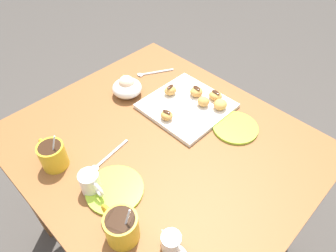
# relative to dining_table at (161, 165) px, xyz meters

# --- Properties ---
(ground_plane) EXTENTS (8.00, 8.00, 0.00)m
(ground_plane) POSITION_rel_dining_table_xyz_m (0.00, 0.00, -0.60)
(ground_plane) COLOR #423D38
(dining_table) EXTENTS (1.00, 0.87, 0.73)m
(dining_table) POSITION_rel_dining_table_xyz_m (0.00, 0.00, 0.00)
(dining_table) COLOR brown
(dining_table) RESTS_ON ground_plane
(pastry_plate_square) EXTENTS (0.29, 0.29, 0.02)m
(pastry_plate_square) POSITION_rel_dining_table_xyz_m (0.06, -0.19, 0.14)
(pastry_plate_square) COLOR silver
(pastry_plate_square) RESTS_ON dining_table
(coffee_mug_mustard_left) EXTENTS (0.13, 0.09, 0.14)m
(coffee_mug_mustard_left) POSITION_rel_dining_table_xyz_m (-0.17, 0.30, 0.18)
(coffee_mug_mustard_left) COLOR gold
(coffee_mug_mustard_left) RESTS_ON dining_table
(coffee_mug_mustard_right) EXTENTS (0.12, 0.08, 0.13)m
(coffee_mug_mustard_right) POSITION_rel_dining_table_xyz_m (0.17, 0.30, 0.18)
(coffee_mug_mustard_right) COLOR gold
(coffee_mug_mustard_right) RESTS_ON dining_table
(cream_pitcher_white) EXTENTS (0.10, 0.06, 0.07)m
(cream_pitcher_white) POSITION_rel_dining_table_xyz_m (0.01, 0.28, 0.17)
(cream_pitcher_white) COLOR silver
(cream_pitcher_white) RESTS_ON dining_table
(ice_cream_bowl) EXTENTS (0.12, 0.12, 0.09)m
(ice_cream_bowl) POSITION_rel_dining_table_xyz_m (0.28, -0.09, 0.17)
(ice_cream_bowl) COLOR silver
(ice_cream_bowl) RESTS_ON dining_table
(chocolate_sauce_pitcher) EXTENTS (0.09, 0.05, 0.06)m
(chocolate_sauce_pitcher) POSITION_rel_dining_table_xyz_m (-0.28, 0.24, 0.16)
(chocolate_sauce_pitcher) COLOR silver
(chocolate_sauce_pitcher) RESTS_ON dining_table
(saucer_lime_left) EXTENTS (0.16, 0.16, 0.01)m
(saucer_lime_left) POSITION_rel_dining_table_xyz_m (-0.14, -0.23, 0.13)
(saucer_lime_left) COLOR #9EC633
(saucer_lime_left) RESTS_ON dining_table
(saucer_lime_right) EXTENTS (0.17, 0.17, 0.01)m
(saucer_lime_right) POSITION_rel_dining_table_xyz_m (-0.04, 0.23, 0.13)
(saucer_lime_right) COLOR #9EC633
(saucer_lime_right) RESTS_ON dining_table
(loose_spoon_near_saucer) EXTENTS (0.09, 0.14, 0.01)m
(loose_spoon_near_saucer) POSITION_rel_dining_table_xyz_m (0.32, -0.25, 0.13)
(loose_spoon_near_saucer) COLOR silver
(loose_spoon_near_saucer) RESTS_ON dining_table
(loose_spoon_by_plate) EXTENTS (0.04, 0.16, 0.01)m
(loose_spoon_by_plate) POSITION_rel_dining_table_xyz_m (0.07, 0.18, 0.13)
(loose_spoon_by_plate) COLOR silver
(loose_spoon_by_plate) RESTS_ON dining_table
(beignet_0) EXTENTS (0.05, 0.06, 0.04)m
(beignet_0) POSITION_rel_dining_table_xyz_m (0.14, -0.19, 0.16)
(beignet_0) COLOR #D19347
(beignet_0) RESTS_ON pastry_plate_square
(chocolate_drizzle_0) EXTENTS (0.02, 0.04, 0.00)m
(chocolate_drizzle_0) POSITION_rel_dining_table_xyz_m (0.14, -0.19, 0.18)
(chocolate_drizzle_0) COLOR #381E11
(chocolate_drizzle_0) RESTS_ON beignet_0
(beignet_1) EXTENTS (0.06, 0.06, 0.03)m
(beignet_1) POSITION_rel_dining_table_xyz_m (-0.00, -0.30, 0.16)
(beignet_1) COLOR #D19347
(beignet_1) RESTS_ON pastry_plate_square
(chocolate_drizzle_1) EXTENTS (0.04, 0.02, 0.00)m
(chocolate_drizzle_1) POSITION_rel_dining_table_xyz_m (-0.00, -0.30, 0.18)
(chocolate_drizzle_1) COLOR #381E11
(chocolate_drizzle_1) RESTS_ON beignet_1
(beignet_2) EXTENTS (0.05, 0.05, 0.03)m
(beignet_2) POSITION_rel_dining_table_xyz_m (0.06, -0.08, 0.16)
(beignet_2) COLOR #D19347
(beignet_2) RESTS_ON pastry_plate_square
(chocolate_drizzle_2) EXTENTS (0.03, 0.02, 0.00)m
(chocolate_drizzle_2) POSITION_rel_dining_table_xyz_m (0.06, -0.08, 0.18)
(chocolate_drizzle_2) COLOR #381E11
(chocolate_drizzle_2) RESTS_ON beignet_2
(beignet_3) EXTENTS (0.05, 0.05, 0.04)m
(beignet_3) POSITION_rel_dining_table_xyz_m (0.01, -0.23, 0.16)
(beignet_3) COLOR #D19347
(beignet_3) RESTS_ON pastry_plate_square
(beignet_4) EXTENTS (0.06, 0.06, 0.04)m
(beignet_4) POSITION_rel_dining_table_xyz_m (-0.05, -0.27, 0.16)
(beignet_4) COLOR #D19347
(beignet_4) RESTS_ON pastry_plate_square
(beignet_5) EXTENTS (0.06, 0.06, 0.04)m
(beignet_5) POSITION_rel_dining_table_xyz_m (0.07, -0.26, 0.16)
(beignet_5) COLOR #D19347
(beignet_5) RESTS_ON pastry_plate_square
(chocolate_drizzle_5) EXTENTS (0.04, 0.02, 0.00)m
(chocolate_drizzle_5) POSITION_rel_dining_table_xyz_m (0.07, -0.26, 0.18)
(chocolate_drizzle_5) COLOR #381E11
(chocolate_drizzle_5) RESTS_ON beignet_5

